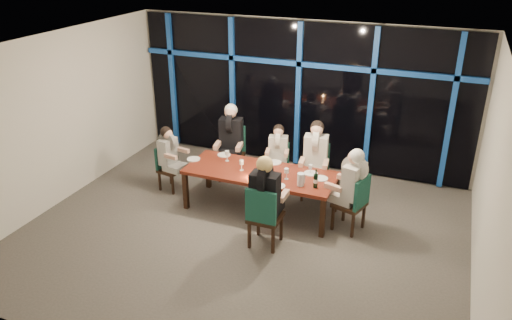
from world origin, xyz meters
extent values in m
plane|color=#5E5953|center=(0.00, 0.00, 0.00)|extent=(7.00, 7.00, 0.00)
cube|color=silver|center=(0.00, 3.00, 1.50)|extent=(7.00, 0.04, 3.00)
cube|color=silver|center=(0.00, -3.00, 1.50)|extent=(7.00, 0.04, 3.00)
cube|color=silver|center=(-3.50, 0.00, 1.50)|extent=(0.04, 6.00, 3.00)
cube|color=silver|center=(3.50, 0.00, 1.50)|extent=(0.04, 6.00, 3.00)
cube|color=white|center=(0.00, 0.00, 3.00)|extent=(7.00, 6.00, 0.04)
cube|color=black|center=(0.00, 2.94, 1.50)|extent=(6.86, 0.04, 2.94)
cube|color=#13439A|center=(-2.90, 2.89, 1.50)|extent=(0.10, 0.10, 2.94)
cube|color=#13439A|center=(-1.45, 2.89, 1.50)|extent=(0.10, 0.10, 2.94)
cube|color=#13439A|center=(0.00, 2.89, 1.50)|extent=(0.10, 0.10, 2.94)
cube|color=#13439A|center=(1.45, 2.89, 1.50)|extent=(0.10, 0.10, 2.94)
cube|color=#13439A|center=(2.90, 2.89, 1.50)|extent=(0.10, 0.10, 2.94)
cube|color=#13439A|center=(0.00, 2.89, 2.16)|extent=(6.86, 0.10, 0.10)
cube|color=#FF2D14|center=(1.10, 3.25, 2.15)|extent=(0.60, 0.05, 0.35)
cube|color=maroon|center=(0.00, 0.80, 0.72)|extent=(2.60, 1.00, 0.06)
cube|color=black|center=(-1.24, 0.36, 0.34)|extent=(0.08, 0.08, 0.69)
cube|color=black|center=(1.24, 0.36, 0.34)|extent=(0.08, 0.08, 0.69)
cube|color=black|center=(-1.24, 1.24, 0.34)|extent=(0.08, 0.08, 0.69)
cube|color=black|center=(1.24, 1.24, 0.34)|extent=(0.08, 0.08, 0.69)
cube|color=black|center=(-0.99, 1.75, 0.49)|extent=(0.57, 0.57, 0.06)
cube|color=#1B5848|center=(-1.03, 1.96, 0.78)|extent=(0.49, 0.15, 0.54)
cube|color=black|center=(-1.14, 1.52, 0.23)|extent=(0.05, 0.05, 0.45)
cube|color=black|center=(-0.76, 1.59, 0.23)|extent=(0.05, 0.05, 0.45)
cube|color=black|center=(-1.22, 1.90, 0.23)|extent=(0.05, 0.05, 0.45)
cube|color=black|center=(-0.83, 1.97, 0.23)|extent=(0.05, 0.05, 0.45)
cube|color=black|center=(-0.02, 1.77, 0.40)|extent=(0.48, 0.48, 0.05)
cube|color=#1B5848|center=(-0.06, 1.94, 0.63)|extent=(0.40, 0.13, 0.44)
cube|color=black|center=(-0.14, 1.58, 0.18)|extent=(0.04, 0.04, 0.37)
cube|color=black|center=(0.17, 1.66, 0.18)|extent=(0.04, 0.04, 0.37)
cube|color=black|center=(-0.21, 1.89, 0.18)|extent=(0.04, 0.04, 0.37)
cube|color=black|center=(0.10, 1.96, 0.18)|extent=(0.04, 0.04, 0.37)
cube|color=black|center=(0.75, 1.59, 0.47)|extent=(0.53, 0.53, 0.06)
cube|color=#1B5848|center=(0.72, 1.80, 0.75)|extent=(0.47, 0.12, 0.52)
cube|color=black|center=(0.59, 1.38, 0.22)|extent=(0.05, 0.05, 0.44)
cube|color=black|center=(0.96, 1.43, 0.22)|extent=(0.05, 0.05, 0.44)
cube|color=black|center=(0.54, 1.75, 0.22)|extent=(0.05, 0.05, 0.44)
cube|color=black|center=(0.91, 1.81, 0.22)|extent=(0.05, 0.05, 0.44)
cube|color=black|center=(-1.86, 0.91, 0.40)|extent=(0.46, 0.46, 0.05)
cube|color=#1B5848|center=(-2.03, 0.94, 0.64)|extent=(0.11, 0.40, 0.44)
cube|color=black|center=(-1.73, 0.72, 0.19)|extent=(0.04, 0.04, 0.37)
cube|color=black|center=(-1.68, 1.04, 0.19)|extent=(0.04, 0.04, 0.37)
cube|color=black|center=(-2.04, 0.78, 0.19)|extent=(0.04, 0.04, 0.37)
cube|color=black|center=(-1.99, 1.09, 0.19)|extent=(0.04, 0.04, 0.37)
cube|color=black|center=(1.58, 0.75, 0.46)|extent=(0.57, 0.57, 0.06)
cube|color=#1B5848|center=(1.77, 0.69, 0.73)|extent=(0.18, 0.45, 0.51)
cube|color=black|center=(1.45, 0.98, 0.21)|extent=(0.05, 0.05, 0.43)
cube|color=black|center=(1.35, 0.63, 0.21)|extent=(0.05, 0.05, 0.43)
cube|color=black|center=(1.81, 0.87, 0.21)|extent=(0.05, 0.05, 0.43)
cube|color=black|center=(1.70, 0.52, 0.21)|extent=(0.05, 0.05, 0.43)
cube|color=black|center=(0.47, -0.17, 0.48)|extent=(0.49, 0.49, 0.06)
cube|color=#1B5848|center=(0.47, -0.39, 0.78)|extent=(0.49, 0.06, 0.54)
cube|color=black|center=(0.66, 0.02, 0.23)|extent=(0.04, 0.04, 0.45)
cube|color=black|center=(0.28, 0.02, 0.23)|extent=(0.04, 0.04, 0.45)
cube|color=black|center=(0.67, -0.37, 0.23)|extent=(0.04, 0.04, 0.45)
cube|color=black|center=(0.28, -0.37, 0.23)|extent=(0.04, 0.04, 0.45)
cube|color=black|center=(-0.96, 1.62, 0.60)|extent=(0.47, 0.52, 0.15)
cube|color=black|center=(-0.99, 1.79, 0.95)|extent=(0.48, 0.34, 0.61)
cylinder|color=black|center=(-0.99, 1.79, 1.19)|extent=(0.20, 0.47, 0.45)
sphere|color=tan|center=(-0.99, 1.77, 1.39)|extent=(0.23, 0.23, 0.23)
sphere|color=silver|center=(-1.00, 1.81, 1.42)|extent=(0.25, 0.25, 0.25)
cube|color=tan|center=(-1.16, 1.49, 0.79)|extent=(0.15, 0.34, 0.09)
cube|color=tan|center=(-0.73, 1.58, 0.79)|extent=(0.15, 0.34, 0.09)
cube|color=beige|center=(0.00, 1.67, 0.48)|extent=(0.39, 0.43, 0.12)
cube|color=beige|center=(-0.03, 1.81, 0.77)|extent=(0.39, 0.29, 0.49)
cylinder|color=beige|center=(-0.03, 1.81, 0.97)|extent=(0.17, 0.38, 0.37)
sphere|color=tan|center=(-0.03, 1.79, 1.13)|extent=(0.18, 0.18, 0.18)
sphere|color=black|center=(-0.03, 1.82, 1.15)|extent=(0.20, 0.20, 0.20)
cube|color=tan|center=(-0.15, 1.56, 0.79)|extent=(0.13, 0.27, 0.07)
cube|color=tan|center=(0.19, 1.64, 0.79)|extent=(0.13, 0.27, 0.07)
cube|color=beige|center=(0.77, 1.47, 0.58)|extent=(0.44, 0.49, 0.15)
cube|color=beige|center=(0.74, 1.63, 0.92)|extent=(0.45, 0.31, 0.59)
cylinder|color=beige|center=(0.74, 1.63, 1.15)|extent=(0.17, 0.45, 0.44)
sphere|color=tan|center=(0.75, 1.61, 1.34)|extent=(0.22, 0.22, 0.22)
sphere|color=black|center=(0.74, 1.66, 1.37)|extent=(0.24, 0.24, 0.24)
cube|color=tan|center=(0.57, 1.36, 0.79)|extent=(0.13, 0.32, 0.08)
cube|color=tan|center=(0.99, 1.42, 0.79)|extent=(0.13, 0.32, 0.08)
cube|color=black|center=(-1.75, 0.89, 0.49)|extent=(0.42, 0.38, 0.12)
cube|color=black|center=(-1.89, 0.91, 0.78)|extent=(0.27, 0.39, 0.50)
cylinder|color=black|center=(-1.89, 0.91, 0.98)|extent=(0.38, 0.15, 0.37)
sphere|color=tan|center=(-1.88, 0.91, 1.14)|extent=(0.19, 0.19, 0.19)
sphere|color=black|center=(-1.91, 0.92, 1.16)|extent=(0.20, 0.20, 0.20)
cube|color=tan|center=(-1.71, 0.70, 0.79)|extent=(0.27, 0.11, 0.07)
cube|color=tan|center=(-1.66, 1.05, 0.79)|extent=(0.27, 0.11, 0.07)
cube|color=beige|center=(1.46, 0.79, 0.56)|extent=(0.52, 0.47, 0.14)
cube|color=beige|center=(1.62, 0.74, 0.90)|extent=(0.35, 0.46, 0.57)
cylinder|color=beige|center=(1.62, 0.74, 1.12)|extent=(0.44, 0.22, 0.43)
sphere|color=tan|center=(1.60, 0.74, 1.31)|extent=(0.21, 0.21, 0.21)
sphere|color=silver|center=(1.64, 0.73, 1.34)|extent=(0.23, 0.23, 0.23)
cube|color=tan|center=(1.44, 1.00, 0.79)|extent=(0.32, 0.17, 0.08)
cube|color=tan|center=(1.32, 0.61, 0.79)|extent=(0.32, 0.17, 0.08)
cube|color=black|center=(0.47, -0.04, 0.59)|extent=(0.39, 0.45, 0.15)
cube|color=black|center=(0.47, -0.22, 0.95)|extent=(0.43, 0.26, 0.60)
cylinder|color=black|center=(0.47, -0.22, 1.19)|extent=(0.11, 0.45, 0.45)
sphere|color=tan|center=(0.47, -0.19, 1.38)|extent=(0.23, 0.23, 0.23)
sphere|color=tan|center=(0.47, -0.24, 1.41)|extent=(0.25, 0.25, 0.25)
cube|color=tan|center=(0.68, 0.04, 0.79)|extent=(0.09, 0.32, 0.09)
cube|color=tan|center=(0.25, 0.04, 0.79)|extent=(0.09, 0.32, 0.09)
cylinder|color=white|center=(-0.88, 1.20, 0.76)|extent=(0.24, 0.24, 0.01)
cylinder|color=white|center=(0.11, 1.23, 0.76)|extent=(0.24, 0.24, 0.01)
cylinder|color=white|center=(0.83, 1.04, 0.76)|extent=(0.24, 0.24, 0.01)
cylinder|color=white|center=(-1.28, 0.82, 0.76)|extent=(0.24, 0.24, 0.01)
cylinder|color=white|center=(1.04, 0.91, 0.76)|extent=(0.24, 0.24, 0.01)
cylinder|color=white|center=(0.47, 0.39, 0.76)|extent=(0.24, 0.24, 0.01)
cylinder|color=black|center=(1.04, 0.58, 0.87)|extent=(0.07, 0.07, 0.23)
cylinder|color=black|center=(1.04, 0.58, 1.02)|extent=(0.03, 0.03, 0.09)
cylinder|color=silver|center=(1.04, 0.58, 0.87)|extent=(0.07, 0.07, 0.06)
cylinder|color=silver|center=(0.80, 0.55, 0.86)|extent=(0.12, 0.12, 0.22)
cylinder|color=silver|center=(0.86, 0.55, 0.88)|extent=(0.02, 0.02, 0.15)
cylinder|color=#FFA14C|center=(-0.09, 0.52, 0.76)|extent=(0.05, 0.05, 0.03)
cylinder|color=silver|center=(-0.32, 0.72, 0.75)|extent=(0.07, 0.07, 0.01)
cylinder|color=silver|center=(-0.32, 0.72, 0.81)|extent=(0.01, 0.01, 0.11)
cylinder|color=silver|center=(-0.32, 0.72, 0.90)|extent=(0.07, 0.07, 0.08)
cylinder|color=silver|center=(0.14, 0.95, 0.75)|extent=(0.06, 0.06, 0.01)
cylinder|color=silver|center=(0.14, 0.95, 0.81)|extent=(0.01, 0.01, 0.10)
cylinder|color=silver|center=(0.14, 0.95, 0.89)|extent=(0.07, 0.07, 0.07)
cylinder|color=silver|center=(0.51, 0.69, 0.75)|extent=(0.07, 0.07, 0.01)
cylinder|color=silver|center=(0.51, 0.69, 0.81)|extent=(0.01, 0.01, 0.11)
cylinder|color=silver|center=(0.51, 0.69, 0.91)|extent=(0.08, 0.08, 0.08)
cylinder|color=white|center=(-0.71, 0.99, 0.75)|extent=(0.07, 0.07, 0.01)
cylinder|color=white|center=(-0.71, 0.99, 0.81)|extent=(0.01, 0.01, 0.11)
cylinder|color=white|center=(-0.71, 0.99, 0.91)|extent=(0.08, 0.08, 0.08)
cylinder|color=silver|center=(0.82, 1.04, 0.75)|extent=(0.06, 0.06, 0.01)
cylinder|color=silver|center=(0.82, 1.04, 0.80)|extent=(0.01, 0.01, 0.09)
cylinder|color=silver|center=(0.82, 1.04, 0.88)|extent=(0.06, 0.06, 0.06)
camera|label=1|loc=(2.80, -6.39, 4.46)|focal=35.00mm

